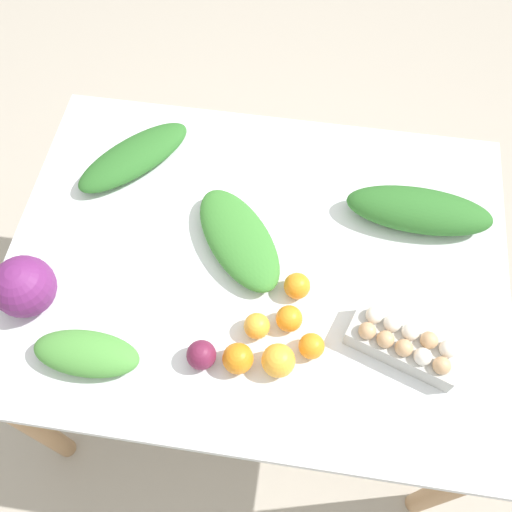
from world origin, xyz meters
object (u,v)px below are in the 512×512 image
object	(u,v)px
egg_carton	(405,344)
orange_3	(257,326)
orange_1	(278,360)
orange_4	(239,359)
greens_bunch_chard	(419,210)
greens_bunch_kale	(134,157)
greens_bunch_scallion	(239,239)
cabbage_purple	(24,287)
orange_0	(289,319)
orange_2	(297,286)
orange_5	(312,346)
beet_root	(201,355)
greens_bunch_beet_tops	(86,353)

from	to	relation	value
egg_carton	orange_3	size ratio (longest dim) A/B	4.44
orange_1	orange_4	world-z (taller)	orange_1
greens_bunch_chard	greens_bunch_kale	distance (m)	0.82
greens_bunch_kale	greens_bunch_scallion	bearing A→B (deg)	-33.43
greens_bunch_kale	orange_4	bearing A→B (deg)	-54.20
orange_4	cabbage_purple	bearing A→B (deg)	170.66
greens_bunch_kale	orange_0	distance (m)	0.67
orange_2	orange_5	size ratio (longest dim) A/B	1.07
greens_bunch_scallion	beet_root	xyz separation A→B (m)	(-0.04, -0.33, -0.00)
greens_bunch_chard	orange_1	xyz separation A→B (m)	(-0.33, -0.48, -0.01)
orange_0	orange_1	distance (m)	0.11
cabbage_purple	greens_bunch_kale	xyz separation A→B (m)	(0.15, 0.47, -0.04)
greens_bunch_beet_tops	orange_2	world-z (taller)	greens_bunch_beet_tops
orange_0	orange_5	distance (m)	0.09
egg_carton	greens_bunch_chard	xyz separation A→B (m)	(0.03, 0.39, 0.00)
greens_bunch_scallion	orange_0	bearing A→B (deg)	-52.08
orange_1	orange_2	distance (m)	0.21
greens_bunch_scallion	greens_bunch_beet_tops	xyz separation A→B (m)	(-0.31, -0.37, 0.00)
greens_bunch_scallion	orange_0	size ratio (longest dim) A/B	5.20
greens_bunch_chard	orange_4	size ratio (longest dim) A/B	5.24
greens_bunch_kale	orange_5	size ratio (longest dim) A/B	5.72
egg_carton	orange_4	world-z (taller)	egg_carton
cabbage_purple	orange_2	xyz separation A→B (m)	(0.67, 0.12, -0.04)
greens_bunch_beet_tops	orange_3	world-z (taller)	greens_bunch_beet_tops
greens_bunch_scallion	orange_5	world-z (taller)	greens_bunch_scallion
greens_bunch_chard	orange_1	bearing A→B (deg)	-124.34
egg_carton	orange_0	xyz separation A→B (m)	(-0.28, 0.03, -0.01)
beet_root	orange_1	bearing A→B (deg)	3.77
greens_bunch_scallion	greens_bunch_beet_tops	bearing A→B (deg)	-129.99
greens_bunch_chard	orange_4	world-z (taller)	greens_bunch_chard
cabbage_purple	greens_bunch_kale	size ratio (longest dim) A/B	0.43
orange_0	orange_3	distance (m)	0.08
greens_bunch_chard	greens_bunch_scallion	xyz separation A→B (m)	(-0.47, -0.16, -0.01)
egg_carton	orange_5	size ratio (longest dim) A/B	4.54
beet_root	greens_bunch_beet_tops	bearing A→B (deg)	-172.21
orange_5	cabbage_purple	bearing A→B (deg)	177.49
orange_1	orange_3	bearing A→B (deg)	127.72
egg_carton	beet_root	size ratio (longest dim) A/B	4.00
cabbage_purple	greens_bunch_chard	distance (m)	1.05
orange_0	orange_5	xyz separation A→B (m)	(0.06, -0.06, -0.00)
egg_carton	greens_bunch_beet_tops	world-z (taller)	egg_carton
orange_5	greens_bunch_beet_tops	bearing A→B (deg)	-169.31
greens_bunch_scallion	orange_1	bearing A→B (deg)	-65.15
cabbage_purple	greens_bunch_chard	world-z (taller)	cabbage_purple
orange_0	orange_2	distance (m)	0.09
orange_0	greens_bunch_scallion	bearing A→B (deg)	127.92
cabbage_purple	greens_bunch_beet_tops	xyz separation A→B (m)	(0.19, -0.13, -0.04)
orange_1	orange_4	xyz separation A→B (m)	(-0.09, -0.01, -0.00)
orange_1	orange_2	size ratio (longest dim) A/B	1.19
greens_bunch_scallion	orange_3	xyz separation A→B (m)	(0.08, -0.24, -0.00)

